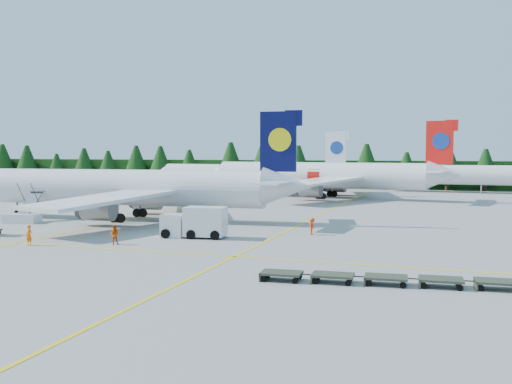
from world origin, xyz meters
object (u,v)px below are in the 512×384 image
(airliner_red, at_px, (314,175))
(service_truck, at_px, (194,222))
(airstairs, at_px, (23,216))
(airliner_navy, at_px, (111,188))

(airliner_red, relative_size, service_truck, 7.15)
(service_truck, bearing_deg, airstairs, 163.03)
(airliner_red, distance_m, airstairs, 50.56)
(airliner_navy, bearing_deg, airstairs, -145.64)
(airliner_navy, height_order, airstairs, airliner_navy)
(airliner_navy, bearing_deg, airliner_red, 64.37)
(airliner_navy, relative_size, airliner_red, 0.96)
(airliner_navy, bearing_deg, service_truck, -37.65)
(airliner_navy, distance_m, service_truck, 18.46)
(service_truck, bearing_deg, airliner_navy, 139.83)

